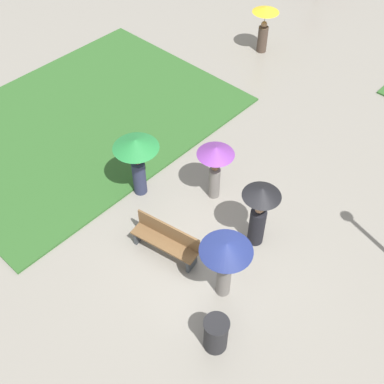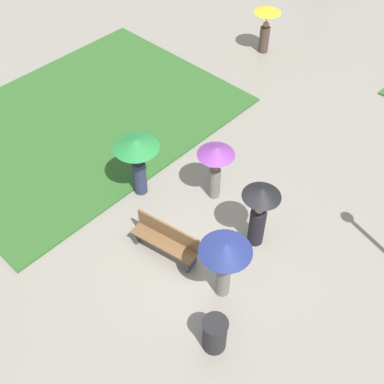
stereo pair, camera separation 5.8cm
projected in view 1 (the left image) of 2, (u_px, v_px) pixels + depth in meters
name	position (u px, v px, depth m)	size (l,w,h in m)	color
ground_plane	(216.00, 258.00, 11.63)	(90.00, 90.00, 0.00)	gray
lawn_patch_near	(82.00, 120.00, 15.18)	(6.86, 9.27, 0.06)	#2D5B26
park_bench	(166.00, 239.00, 11.43)	(1.78, 0.72, 0.90)	brown
trash_bin	(216.00, 334.00, 9.80)	(0.54, 0.54, 0.93)	#232326
crowd_person_black	(260.00, 209.00, 11.13)	(0.90, 0.90, 1.88)	black
crowd_person_purple	(215.00, 161.00, 12.11)	(0.96, 0.96, 1.73)	slate
crowd_person_green	(137.00, 154.00, 12.12)	(1.18, 1.18, 1.84)	#282D47
crowd_person_navy	(226.00, 256.00, 10.01)	(1.14, 1.14, 1.80)	slate
lone_walker_far_path	(264.00, 23.00, 17.17)	(0.96, 0.96, 1.71)	#47382D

